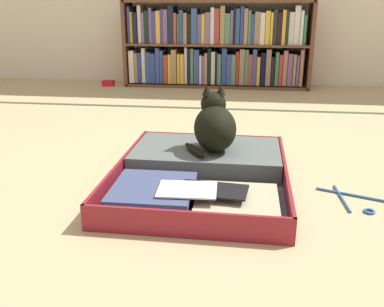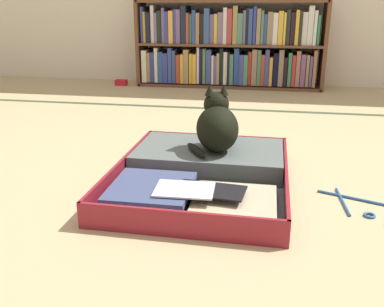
# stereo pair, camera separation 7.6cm
# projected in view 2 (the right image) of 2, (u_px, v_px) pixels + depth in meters

# --- Properties ---
(ground_plane) EXTENTS (10.00, 10.00, 0.00)m
(ground_plane) POSITION_uv_depth(u_px,v_px,m) (191.00, 185.00, 1.75)
(ground_plane) COLOR tan
(tatami_border) EXTENTS (4.80, 0.05, 0.00)m
(tatami_border) POSITION_uv_depth(u_px,v_px,m) (225.00, 109.00, 3.00)
(tatami_border) COLOR #3C4A31
(tatami_border) RESTS_ON ground_plane
(bookshelf) EXTENTS (1.61, 0.29, 0.73)m
(bookshelf) POSITION_uv_depth(u_px,v_px,m) (228.00, 47.00, 3.72)
(bookshelf) COLOR brown
(bookshelf) RESTS_ON ground_plane
(open_suitcase) EXTENTS (0.68, 0.85, 0.09)m
(open_suitcase) POSITION_uv_depth(u_px,v_px,m) (201.00, 171.00, 1.78)
(open_suitcase) COLOR maroon
(open_suitcase) RESTS_ON ground_plane
(black_cat) EXTENTS (0.26, 0.29, 0.28)m
(black_cat) POSITION_uv_depth(u_px,v_px,m) (217.00, 126.00, 1.85)
(black_cat) COLOR black
(black_cat) RESTS_ON open_suitcase
(clothes_hanger) EXTENTS (0.40, 0.27, 0.01)m
(clothes_hanger) POSITION_uv_depth(u_px,v_px,m) (373.00, 207.00, 1.55)
(clothes_hanger) COLOR #2A5B9E
(clothes_hanger) RESTS_ON ground_plane
(small_red_pouch) EXTENTS (0.10, 0.07, 0.05)m
(small_red_pouch) POSITION_uv_depth(u_px,v_px,m) (121.00, 82.00, 3.88)
(small_red_pouch) COLOR red
(small_red_pouch) RESTS_ON ground_plane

